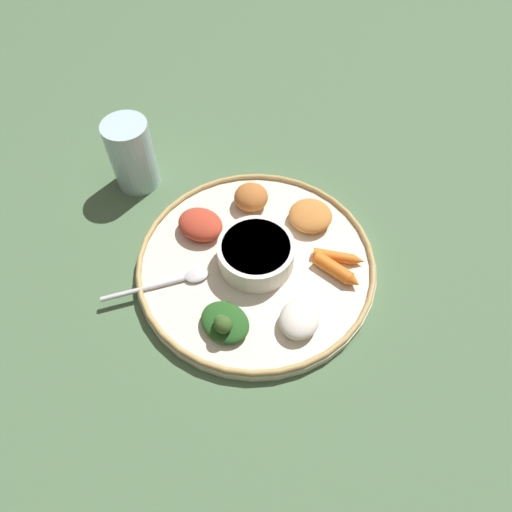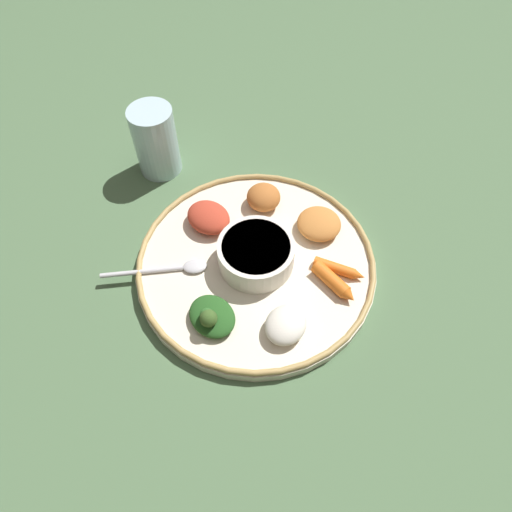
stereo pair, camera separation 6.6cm
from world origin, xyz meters
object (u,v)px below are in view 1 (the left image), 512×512
(greens_pile, at_px, (225,322))
(spoon, at_px, (174,281))
(center_bowl, at_px, (256,253))
(carrot_outer, at_px, (338,257))
(drinking_glass, at_px, (133,159))
(carrot_near_spoon, at_px, (336,270))

(greens_pile, bearing_deg, spoon, 116.54)
(spoon, bearing_deg, center_bowl, -3.90)
(carrot_outer, bearing_deg, greens_pile, -166.65)
(drinking_glass, bearing_deg, carrot_outer, -49.34)
(center_bowl, xyz_separation_m, spoon, (-0.12, 0.01, -0.02))
(greens_pile, height_order, carrot_outer, greens_pile)
(center_bowl, xyz_separation_m, carrot_outer, (0.11, -0.04, -0.01))
(greens_pile, distance_m, carrot_outer, 0.19)
(greens_pile, xyz_separation_m, carrot_near_spoon, (0.17, 0.02, -0.00))
(center_bowl, bearing_deg, carrot_near_spoon, -31.24)
(center_bowl, bearing_deg, greens_pile, -132.24)
(spoon, bearing_deg, greens_pile, -63.46)
(spoon, distance_m, carrot_near_spoon, 0.23)
(center_bowl, bearing_deg, carrot_outer, -18.96)
(center_bowl, relative_size, carrot_outer, 1.56)
(greens_pile, xyz_separation_m, carrot_outer, (0.19, 0.04, -0.01))
(greens_pile, relative_size, drinking_glass, 0.74)
(greens_pile, distance_m, drinking_glass, 0.32)
(carrot_near_spoon, xyz_separation_m, drinking_glass, (-0.22, 0.29, 0.03))
(center_bowl, distance_m, drinking_glass, 0.26)
(greens_pile, relative_size, carrot_outer, 1.25)
(center_bowl, distance_m, carrot_outer, 0.12)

